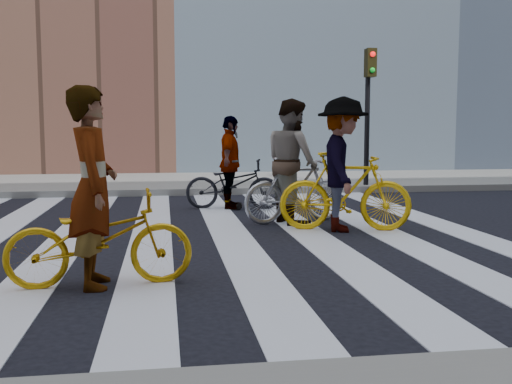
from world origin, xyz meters
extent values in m
plane|color=black|center=(0.00, 0.00, 0.00)|extent=(100.00, 100.00, 0.00)
cube|color=slate|center=(0.00, 7.50, 0.07)|extent=(100.00, 5.00, 0.15)
cube|color=white|center=(-1.65, 0.00, 0.01)|extent=(0.55, 10.00, 0.01)
cube|color=white|center=(-0.55, 0.00, 0.01)|extent=(0.55, 10.00, 0.01)
cube|color=white|center=(0.55, 0.00, 0.01)|extent=(0.55, 10.00, 0.01)
cube|color=white|center=(1.65, 0.00, 0.01)|extent=(0.55, 10.00, 0.01)
cube|color=white|center=(2.75, 0.00, 0.01)|extent=(0.55, 10.00, 0.01)
cube|color=white|center=(3.85, 0.00, 0.01)|extent=(0.55, 10.00, 0.01)
cylinder|color=black|center=(4.40, 5.40, 1.60)|extent=(0.12, 0.12, 3.20)
cube|color=black|center=(4.40, 5.25, 3.00)|extent=(0.22, 0.28, 0.65)
sphere|color=red|center=(4.40, 5.10, 3.18)|extent=(0.12, 0.12, 0.12)
sphere|color=#0CCC26|center=(4.40, 5.10, 2.82)|extent=(0.12, 0.12, 0.12)
imported|color=#DA9E0C|center=(-0.97, -2.57, 0.45)|extent=(1.77, 0.73, 0.91)
imported|color=#A7A9B1|center=(1.68, 0.92, 0.52)|extent=(1.81, 0.92, 1.04)
imported|color=yellow|center=(2.24, 0.07, 0.57)|extent=(1.98, 0.98, 1.15)
imported|color=black|center=(0.89, 2.67, 0.46)|extent=(1.86, 0.99, 0.93)
imported|color=slate|center=(-1.02, -2.57, 0.94)|extent=(0.50, 0.72, 1.88)
imported|color=slate|center=(1.63, 0.92, 0.97)|extent=(0.95, 1.10, 1.95)
imported|color=slate|center=(2.19, 0.07, 0.97)|extent=(1.00, 1.39, 1.94)
imported|color=slate|center=(0.84, 2.67, 0.86)|extent=(0.64, 1.08, 1.72)
camera|label=1|loc=(-0.35, -8.26, 1.48)|focal=42.00mm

